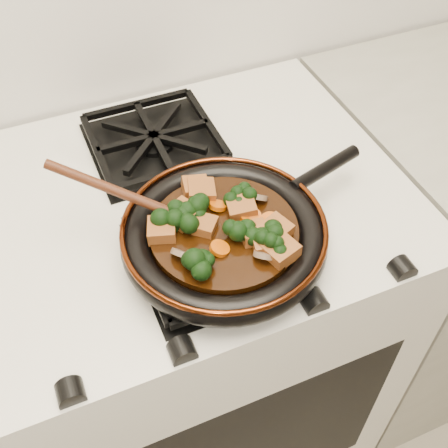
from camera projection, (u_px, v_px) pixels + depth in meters
name	position (u px, v px, depth m)	size (l,w,h in m)	color
stove	(192.00, 334.00, 1.28)	(0.76, 0.60, 0.90)	silver
burner_grate_front	(212.00, 250.00, 0.85)	(0.23, 0.23, 0.03)	black
burner_grate_back	(154.00, 140.00, 1.02)	(0.23, 0.23, 0.03)	black
skillet	(225.00, 235.00, 0.83)	(0.43, 0.31, 0.05)	black
braising_sauce	(224.00, 233.00, 0.83)	(0.22, 0.22, 0.02)	black
tofu_cube_0	(182.00, 215.00, 0.83)	(0.04, 0.04, 0.02)	brown
tofu_cube_1	(275.00, 231.00, 0.81)	(0.04, 0.04, 0.02)	brown
tofu_cube_2	(267.00, 241.00, 0.79)	(0.04, 0.04, 0.02)	brown
tofu_cube_3	(162.00, 230.00, 0.81)	(0.04, 0.04, 0.02)	brown
tofu_cube_4	(205.00, 226.00, 0.81)	(0.03, 0.03, 0.02)	brown
tofu_cube_5	(201.00, 191.00, 0.86)	(0.04, 0.04, 0.02)	brown
tofu_cube_6	(254.00, 233.00, 0.80)	(0.04, 0.04, 0.02)	brown
tofu_cube_7	(241.00, 207.00, 0.84)	(0.04, 0.04, 0.02)	brown
tofu_cube_8	(279.00, 249.00, 0.78)	(0.04, 0.05, 0.02)	brown
tofu_cube_9	(196.00, 187.00, 0.87)	(0.04, 0.04, 0.02)	brown
broccoli_floret_0	(170.00, 220.00, 0.82)	(0.06, 0.06, 0.05)	black
broccoli_floret_1	(240.00, 200.00, 0.85)	(0.05, 0.05, 0.05)	black
broccoli_floret_2	(273.00, 246.00, 0.78)	(0.05, 0.05, 0.06)	black
broccoli_floret_3	(201.00, 265.00, 0.76)	(0.06, 0.06, 0.05)	black
broccoli_floret_4	(268.00, 239.00, 0.80)	(0.06, 0.06, 0.05)	black
broccoli_floret_5	(195.00, 212.00, 0.83)	(0.06, 0.06, 0.05)	black
broccoli_floret_6	(189.00, 221.00, 0.82)	(0.06, 0.06, 0.05)	black
broccoli_floret_7	(242.00, 235.00, 0.80)	(0.06, 0.06, 0.05)	black
carrot_coin_0	(218.00, 206.00, 0.84)	(0.03, 0.03, 0.01)	#C14D05
carrot_coin_1	(164.00, 217.00, 0.83)	(0.03, 0.03, 0.01)	#C14D05
carrot_coin_2	(220.00, 248.00, 0.79)	(0.03, 0.03, 0.01)	#C14D05
carrot_coin_3	(252.00, 216.00, 0.83)	(0.03, 0.03, 0.01)	#C14D05
carrot_coin_4	(248.00, 216.00, 0.83)	(0.03, 0.03, 0.01)	#C14D05
carrot_coin_5	(270.00, 221.00, 0.82)	(0.03, 0.03, 0.01)	#C14D05
mushroom_slice_0	(258.00, 197.00, 0.85)	(0.03, 0.03, 0.01)	brown
mushroom_slice_1	(183.00, 254.00, 0.78)	(0.03, 0.03, 0.01)	brown
mushroom_slice_2	(265.00, 255.00, 0.78)	(0.03, 0.03, 0.01)	brown
wooden_spoon	(150.00, 204.00, 0.82)	(0.13, 0.10, 0.22)	#461F0F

